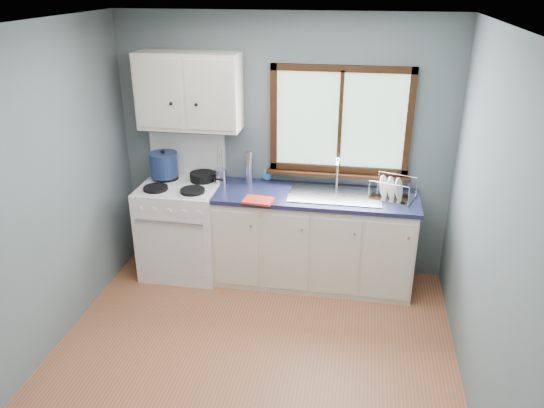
% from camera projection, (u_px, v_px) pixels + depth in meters
% --- Properties ---
extents(floor, '(3.20, 3.60, 0.02)m').
position_uv_depth(floor, '(245.00, 380.00, 3.97)').
color(floor, '#A5613C').
rests_on(floor, ground).
extents(ceiling, '(3.20, 3.60, 0.02)m').
position_uv_depth(ceiling, '(236.00, 28.00, 2.97)').
color(ceiling, white).
rests_on(ceiling, wall_back).
extents(wall_back, '(3.20, 0.02, 2.50)m').
position_uv_depth(wall_back, '(283.00, 148.00, 5.11)').
color(wall_back, slate).
rests_on(wall_back, ground).
extents(wall_left, '(0.02, 3.60, 2.50)m').
position_uv_depth(wall_left, '(18.00, 212.00, 3.73)').
color(wall_left, slate).
rests_on(wall_left, ground).
extents(wall_right, '(0.02, 3.60, 2.50)m').
position_uv_depth(wall_right, '(499.00, 250.00, 3.22)').
color(wall_right, slate).
rests_on(wall_right, ground).
extents(gas_range, '(0.76, 0.69, 1.36)m').
position_uv_depth(gas_range, '(183.00, 226.00, 5.25)').
color(gas_range, white).
rests_on(gas_range, floor).
extents(base_cabinets, '(1.85, 0.60, 0.88)m').
position_uv_depth(base_cabinets, '(314.00, 243.00, 5.10)').
color(base_cabinets, beige).
rests_on(base_cabinets, floor).
extents(countertop, '(1.89, 0.64, 0.04)m').
position_uv_depth(countertop, '(315.00, 196.00, 4.90)').
color(countertop, '#161A38').
rests_on(countertop, base_cabinets).
extents(sink, '(0.84, 0.46, 0.44)m').
position_uv_depth(sink, '(335.00, 201.00, 4.89)').
color(sink, silver).
rests_on(sink, countertop).
extents(window, '(1.36, 0.10, 1.03)m').
position_uv_depth(window, '(340.00, 128.00, 4.90)').
color(window, '#9EC6A8').
rests_on(window, wall_back).
extents(upper_cabinets, '(0.95, 0.35, 0.70)m').
position_uv_depth(upper_cabinets, '(189.00, 91.00, 4.85)').
color(upper_cabinets, beige).
rests_on(upper_cabinets, wall_back).
extents(skillet, '(0.40, 0.33, 0.05)m').
position_uv_depth(skillet, '(203.00, 175.00, 5.17)').
color(skillet, black).
rests_on(skillet, gas_range).
extents(stockpot, '(0.31, 0.31, 0.27)m').
position_uv_depth(stockpot, '(164.00, 164.00, 5.16)').
color(stockpot, navy).
rests_on(stockpot, gas_range).
extents(utensil_crock, '(0.15, 0.15, 0.38)m').
position_uv_depth(utensil_crock, '(221.00, 176.00, 5.11)').
color(utensil_crock, silver).
rests_on(utensil_crock, countertop).
extents(thermos, '(0.08, 0.08, 0.32)m').
position_uv_depth(thermos, '(249.00, 168.00, 5.08)').
color(thermos, silver).
rests_on(thermos, countertop).
extents(soap_bottle, '(0.11, 0.11, 0.27)m').
position_uv_depth(soap_bottle, '(267.00, 168.00, 5.15)').
color(soap_bottle, '#2D70B2').
rests_on(soap_bottle, countertop).
extents(dish_towel, '(0.28, 0.22, 0.02)m').
position_uv_depth(dish_towel, '(258.00, 200.00, 4.73)').
color(dish_towel, red).
rests_on(dish_towel, countertop).
extents(dish_rack, '(0.45, 0.39, 0.20)m').
position_uv_depth(dish_rack, '(392.00, 192.00, 4.80)').
color(dish_rack, silver).
rests_on(dish_rack, countertop).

